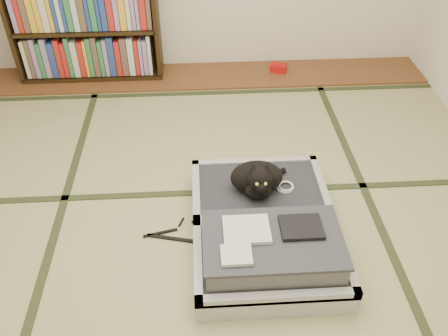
{
  "coord_description": "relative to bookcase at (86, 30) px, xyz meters",
  "views": [
    {
      "loc": [
        -0.09,
        -1.95,
        2.14
      ],
      "look_at": [
        0.05,
        0.35,
        0.25
      ],
      "focal_mm": 38.0,
      "sensor_mm": 36.0,
      "label": 1
    }
  ],
  "objects": [
    {
      "name": "floor",
      "position": [
        1.05,
        -2.07,
        -0.45
      ],
      "size": [
        4.5,
        4.5,
        0.0
      ],
      "primitive_type": "plane",
      "color": "tan",
      "rests_on": "ground"
    },
    {
      "name": "wood_strip",
      "position": [
        1.05,
        -0.07,
        -0.44
      ],
      "size": [
        4.0,
        0.5,
        0.02
      ],
      "primitive_type": "cube",
      "color": "brown",
      "rests_on": "ground"
    },
    {
      "name": "red_item",
      "position": [
        1.71,
        -0.04,
        -0.4
      ],
      "size": [
        0.17,
        0.13,
        0.07
      ],
      "primitive_type": "cube",
      "rotation": [
        0.0,
        0.0,
        -0.31
      ],
      "color": "#B70E0E",
      "rests_on": "wood_strip"
    },
    {
      "name": "tatami_borders",
      "position": [
        1.05,
        -1.58,
        -0.45
      ],
      "size": [
        4.0,
        4.5,
        0.01
      ],
      "color": "#2D381E",
      "rests_on": "ground"
    },
    {
      "name": "bookcase",
      "position": [
        0.0,
        0.0,
        0.0
      ],
      "size": [
        1.27,
        0.29,
        0.92
      ],
      "color": "black",
      "rests_on": "wood_strip"
    },
    {
      "name": "suitcase",
      "position": [
        1.31,
        -2.15,
        -0.34
      ],
      "size": [
        0.84,
        1.11,
        0.33
      ],
      "color": "silver",
      "rests_on": "floor"
    },
    {
      "name": "cat",
      "position": [
        1.29,
        -1.86,
        -0.18
      ],
      "size": [
        0.37,
        0.37,
        0.3
      ],
      "color": "black",
      "rests_on": "suitcase"
    },
    {
      "name": "cable_coil",
      "position": [
        1.47,
        -1.83,
        -0.28
      ],
      "size": [
        0.12,
        0.12,
        0.03
      ],
      "color": "white",
      "rests_on": "suitcase"
    },
    {
      "name": "hanger",
      "position": [
        0.82,
        -2.05,
        -0.44
      ],
      "size": [
        0.44,
        0.24,
        0.01
      ],
      "color": "black",
      "rests_on": "floor"
    }
  ]
}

